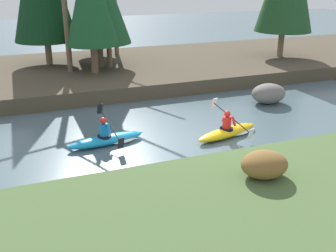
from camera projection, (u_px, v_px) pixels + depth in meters
ground_plane at (198, 143)px, 13.74m from camera, size 90.00×90.00×0.00m
riverbank_near at (300, 217)px, 8.89m from camera, size 44.00×6.09×0.76m
riverbank_far at (122, 70)px, 22.74m from camera, size 44.00×10.20×0.70m
bare_tree_mid_upstream at (65, 3)px, 19.73m from camera, size 4.02×3.97×7.33m
bare_tree_mid_downstream at (107, 5)px, 20.79m from camera, size 3.83×3.79×6.98m
bare_tree_downstream at (115, 3)px, 24.15m from camera, size 3.72×3.67×6.76m
shrub_clump_third at (264, 164)px, 9.79m from camera, size 1.22×1.01×0.66m
kayaker_lead at (230, 131)px, 14.29m from camera, size 2.77×2.04×1.20m
kayaker_middle at (109, 139)px, 13.61m from camera, size 2.80×2.07×1.20m
boulder_midstream at (269, 94)px, 17.85m from camera, size 1.60×1.26×0.91m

